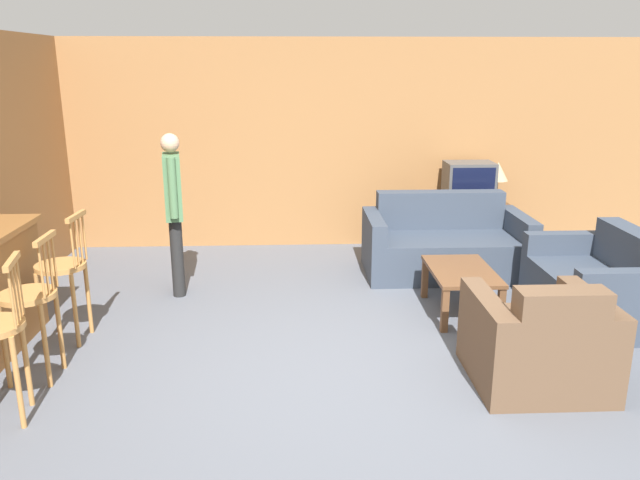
{
  "coord_description": "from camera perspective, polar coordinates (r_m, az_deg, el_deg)",
  "views": [
    {
      "loc": [
        -0.31,
        -4.17,
        2.29
      ],
      "look_at": [
        -0.09,
        0.9,
        0.85
      ],
      "focal_mm": 35.0,
      "sensor_mm": 36.0,
      "label": 1
    }
  ],
  "objects": [
    {
      "name": "couch_far",
      "position": [
        7.16,
        11.32,
        -0.53
      ],
      "size": [
        1.78,
        0.96,
        0.87
      ],
      "color": "#384251",
      "rests_on": "ground_plane"
    },
    {
      "name": "person_by_window",
      "position": [
        6.37,
        -13.22,
        3.14
      ],
      "size": [
        0.23,
        0.52,
        1.64
      ],
      "color": "black",
      "rests_on": "ground_plane"
    },
    {
      "name": "coffee_table",
      "position": [
        6.0,
        12.8,
        -3.25
      ],
      "size": [
        0.58,
        0.93,
        0.44
      ],
      "color": "brown",
      "rests_on": "ground_plane"
    },
    {
      "name": "loveseat_right",
      "position": [
        6.32,
        24.02,
        -3.87
      ],
      "size": [
        0.88,
        1.34,
        0.84
      ],
      "color": "#384251",
      "rests_on": "ground_plane"
    },
    {
      "name": "bar_chair_far",
      "position": [
        5.64,
        -22.41,
        -2.92
      ],
      "size": [
        0.44,
        0.44,
        1.11
      ],
      "color": "#B77F42",
      "rests_on": "ground_plane"
    },
    {
      "name": "wall_back",
      "position": [
        7.95,
        -0.22,
        8.7
      ],
      "size": [
        9.4,
        0.08,
        2.6
      ],
      "color": "#9E6B3D",
      "rests_on": "ground_plane"
    },
    {
      "name": "tv_unit",
      "position": [
        8.08,
        13.19,
        1.22
      ],
      "size": [
        1.01,
        0.51,
        0.61
      ],
      "color": "#513823",
      "rests_on": "ground_plane"
    },
    {
      "name": "bar_chair_mid",
      "position": [
        5.05,
        -24.93,
        -5.37
      ],
      "size": [
        0.41,
        0.41,
        1.11
      ],
      "color": "#B77F42",
      "rests_on": "ground_plane"
    },
    {
      "name": "table_lamp",
      "position": [
        8.05,
        15.95,
        5.92
      ],
      "size": [
        0.25,
        0.25,
        0.51
      ],
      "color": "brown",
      "rests_on": "tv_unit"
    },
    {
      "name": "tv",
      "position": [
        7.96,
        13.45,
        5.12
      ],
      "size": [
        0.59,
        0.42,
        0.51
      ],
      "color": "#4C4C4C",
      "rests_on": "tv_unit"
    },
    {
      "name": "armchair_near",
      "position": [
        4.89,
        19.35,
        -8.98
      ],
      "size": [
        0.93,
        0.91,
        0.85
      ],
      "color": "brown",
      "rests_on": "ground_plane"
    },
    {
      "name": "ground_plane",
      "position": [
        4.77,
        1.63,
        -12.86
      ],
      "size": [
        24.0,
        24.0,
        0.0
      ],
      "primitive_type": "plane",
      "color": "#565B66"
    }
  ]
}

